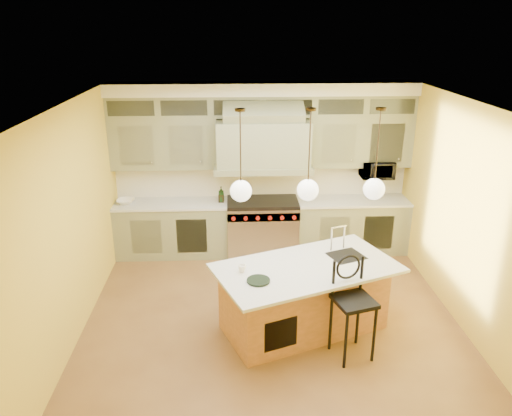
{
  "coord_description": "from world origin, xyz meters",
  "views": [
    {
      "loc": [
        -0.48,
        -5.8,
        3.82
      ],
      "look_at": [
        -0.18,
        0.7,
        1.37
      ],
      "focal_mm": 35.0,
      "sensor_mm": 36.0,
      "label": 1
    }
  ],
  "objects_px": {
    "counter_stool": "(353,301)",
    "microwave": "(377,169)",
    "range": "(263,226)",
    "kitchen_island": "(304,296)"
  },
  "relations": [
    {
      "from": "counter_stool",
      "to": "microwave",
      "type": "height_order",
      "value": "microwave"
    },
    {
      "from": "kitchen_island",
      "to": "microwave",
      "type": "height_order",
      "value": "microwave"
    },
    {
      "from": "range",
      "to": "microwave",
      "type": "distance_m",
      "value": 2.18
    },
    {
      "from": "kitchen_island",
      "to": "counter_stool",
      "type": "xyz_separation_m",
      "value": [
        0.48,
        -0.58,
        0.25
      ]
    },
    {
      "from": "range",
      "to": "microwave",
      "type": "height_order",
      "value": "microwave"
    },
    {
      "from": "counter_stool",
      "to": "kitchen_island",
      "type": "bearing_deg",
      "value": 113.28
    },
    {
      "from": "counter_stool",
      "to": "microwave",
      "type": "distance_m",
      "value": 3.28
    },
    {
      "from": "range",
      "to": "kitchen_island",
      "type": "distance_m",
      "value": 2.37
    },
    {
      "from": "range",
      "to": "kitchen_island",
      "type": "height_order",
      "value": "kitchen_island"
    },
    {
      "from": "range",
      "to": "kitchen_island",
      "type": "bearing_deg",
      "value": -80.12
    }
  ]
}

